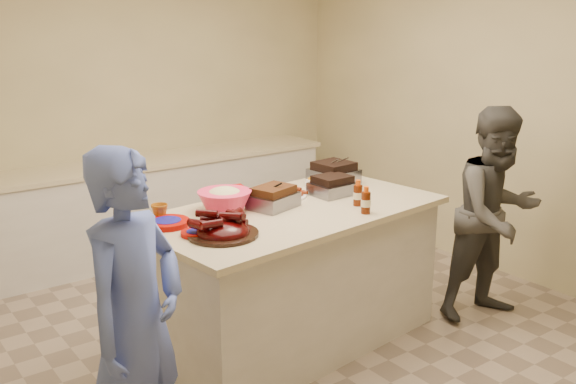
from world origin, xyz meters
TOP-DOWN VIEW (x-y plane):
  - room at (0.00, 0.00)m, footprint 4.50×5.00m
  - back_counter at (0.00, 2.20)m, footprint 3.60×0.64m
  - island at (0.02, -0.01)m, footprint 2.12×1.27m
  - rib_platter at (-0.63, -0.21)m, footprint 0.55×0.55m
  - pulled_pork_tray at (-0.07, 0.08)m, footprint 0.36×0.31m
  - brisket_tray at (0.44, 0.10)m, footprint 0.29×0.25m
  - roasting_pan at (0.64, 0.30)m, footprint 0.32×0.32m
  - coleslaw_bowl at (-0.38, 0.19)m, footprint 0.38×0.38m
  - sausage_plate at (0.14, 0.24)m, footprint 0.36×0.36m
  - mac_cheese_dish at (0.58, 0.32)m, footprint 0.32×0.28m
  - bbq_bottle_a at (0.33, -0.37)m, footprint 0.07×0.07m
  - bbq_bottle_b at (0.41, -0.21)m, footprint 0.06×0.06m
  - mustard_bottle at (-0.07, 0.14)m, footprint 0.05×0.05m
  - sauce_bowl at (0.03, 0.16)m, footprint 0.12×0.05m
  - plate_stack_large at (-0.80, 0.15)m, footprint 0.30×0.30m
  - plate_stack_small at (-0.75, -0.11)m, footprint 0.19×0.19m
  - plastic_cup at (-0.78, 0.29)m, footprint 0.11×0.11m
  - basket_stack at (-0.25, 0.34)m, footprint 0.24×0.20m
  - guest_gray at (1.45, -0.56)m, footprint 1.05×1.69m

SIDE VIEW (x-z plane):
  - room at x=0.00m, z-range -1.35..1.35m
  - island at x=0.02m, z-range -0.48..0.48m
  - guest_gray at x=1.45m, z-range -0.30..0.30m
  - back_counter at x=0.00m, z-range 0.00..0.90m
  - sauce_bowl at x=0.03m, z-range 0.89..1.01m
  - rib_platter at x=-0.63m, z-range 0.87..1.04m
  - pulled_pork_tray at x=-0.07m, z-range 0.91..1.00m
  - brisket_tray at x=0.44m, z-range 0.91..1.00m
  - roasting_pan at x=0.64m, z-range 0.89..1.01m
  - sausage_plate at x=0.14m, z-range 0.93..0.98m
  - mac_cheese_dish at x=0.58m, z-range 0.92..0.99m
  - bbq_bottle_a at x=0.33m, z-range 0.87..1.04m
  - bbq_bottle_b at x=0.41m, z-range 0.87..1.04m
  - plate_stack_large at x=-0.80m, z-range 0.94..0.97m
  - plate_stack_small at x=-0.75m, z-range 0.94..0.97m
  - plastic_cup at x=-0.78m, z-range 0.90..1.01m
  - basket_stack at x=-0.25m, z-range 0.90..1.01m
  - coleslaw_bowl at x=-0.38m, z-range 0.83..1.07m
  - mustard_bottle at x=-0.07m, z-range 0.90..1.01m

